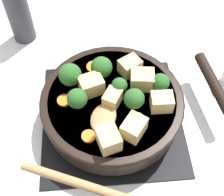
# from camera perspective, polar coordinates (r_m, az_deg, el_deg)

# --- Properties ---
(ground_plane) EXTENTS (2.40, 2.40, 0.00)m
(ground_plane) POSITION_cam_1_polar(r_m,az_deg,el_deg) (0.71, -0.00, -3.78)
(ground_plane) COLOR silver
(front_burner_grate) EXTENTS (0.31, 0.31, 0.03)m
(front_burner_grate) POSITION_cam_1_polar(r_m,az_deg,el_deg) (0.70, -0.00, -3.27)
(front_burner_grate) COLOR black
(front_burner_grate) RESTS_ON ground_plane
(skillet_pan) EXTENTS (0.40, 0.30, 0.06)m
(skillet_pan) POSITION_cam_1_polar(r_m,az_deg,el_deg) (0.66, 0.20, -1.16)
(skillet_pan) COLOR black
(skillet_pan) RESTS_ON front_burner_grate
(wooden_spoon) EXTENTS (0.20, 0.21, 0.02)m
(wooden_spoon) POSITION_cam_1_polar(r_m,az_deg,el_deg) (0.57, -3.99, -9.54)
(wooden_spoon) COLOR #A87A4C
(wooden_spoon) RESTS_ON skillet_pan
(tofu_cube_center_large) EXTENTS (0.05, 0.05, 0.03)m
(tofu_cube_center_large) POSITION_cam_1_polar(r_m,az_deg,el_deg) (0.67, 3.27, 5.81)
(tofu_cube_center_large) COLOR #DBB770
(tofu_cube_center_large) RESTS_ON skillet_pan
(tofu_cube_near_handle) EXTENTS (0.05, 0.06, 0.04)m
(tofu_cube_near_handle) POSITION_cam_1_polar(r_m,az_deg,el_deg) (0.57, -0.70, -7.40)
(tofu_cube_near_handle) COLOR #DBB770
(tofu_cube_near_handle) RESTS_ON skillet_pan
(tofu_cube_east_chunk) EXTENTS (0.05, 0.04, 0.04)m
(tofu_cube_east_chunk) POSITION_cam_1_polar(r_m,az_deg,el_deg) (0.65, 5.53, 3.35)
(tofu_cube_east_chunk) COLOR #DBB770
(tofu_cube_east_chunk) RESTS_ON skillet_pan
(tofu_cube_west_chunk) EXTENTS (0.04, 0.05, 0.03)m
(tofu_cube_west_chunk) POSITION_cam_1_polar(r_m,az_deg,el_deg) (0.62, -0.04, -0.06)
(tofu_cube_west_chunk) COLOR #DBB770
(tofu_cube_west_chunk) RESTS_ON skillet_pan
(tofu_cube_back_piece) EXTENTS (0.06, 0.06, 0.04)m
(tofu_cube_back_piece) POSITION_cam_1_polar(r_m,az_deg,el_deg) (0.58, 4.02, -5.44)
(tofu_cube_back_piece) COLOR #DBB770
(tofu_cube_back_piece) RESTS_ON skillet_pan
(tofu_cube_front_piece) EXTENTS (0.04, 0.04, 0.03)m
(tofu_cube_front_piece) POSITION_cam_1_polar(r_m,az_deg,el_deg) (0.62, 9.07, -0.72)
(tofu_cube_front_piece) COLOR #DBB770
(tofu_cube_front_piece) RESTS_ON skillet_pan
(tofu_cube_mid_small) EXTENTS (0.06, 0.05, 0.04)m
(tofu_cube_mid_small) POSITION_cam_1_polar(r_m,az_deg,el_deg) (0.64, -3.79, 2.38)
(tofu_cube_mid_small) COLOR #DBB770
(tofu_cube_mid_small) RESTS_ON skillet_pan
(broccoli_floret_near_spoon) EXTENTS (0.05, 0.05, 0.05)m
(broccoli_floret_near_spoon) POSITION_cam_1_polar(r_m,az_deg,el_deg) (0.65, -1.94, 5.59)
(broccoli_floret_near_spoon) COLOR #709956
(broccoli_floret_near_spoon) RESTS_ON skillet_pan
(broccoli_floret_center_top) EXTENTS (0.03, 0.03, 0.04)m
(broccoli_floret_center_top) POSITION_cam_1_polar(r_m,az_deg,el_deg) (0.63, 1.36, 2.27)
(broccoli_floret_center_top) COLOR #709956
(broccoli_floret_center_top) RESTS_ON skillet_pan
(broccoli_floret_east_rim) EXTENTS (0.05, 0.05, 0.05)m
(broccoli_floret_east_rim) POSITION_cam_1_polar(r_m,az_deg,el_deg) (0.64, -7.66, 4.21)
(broccoli_floret_east_rim) COLOR #709956
(broccoli_floret_east_rim) RESTS_ON skillet_pan
(broccoli_floret_west_rim) EXTENTS (0.04, 0.04, 0.05)m
(broccoli_floret_west_rim) POSITION_cam_1_polar(r_m,az_deg,el_deg) (0.61, -6.39, -0.14)
(broccoli_floret_west_rim) COLOR #709956
(broccoli_floret_west_rim) RESTS_ON skillet_pan
(broccoli_floret_north_edge) EXTENTS (0.04, 0.04, 0.05)m
(broccoli_floret_north_edge) POSITION_cam_1_polar(r_m,az_deg,el_deg) (0.61, 4.06, -0.16)
(broccoli_floret_north_edge) COLOR #709956
(broccoli_floret_north_edge) RESTS_ON skillet_pan
(broccoli_floret_south_cluster) EXTENTS (0.04, 0.04, 0.04)m
(broccoli_floret_south_cluster) POSITION_cam_1_polar(r_m,az_deg,el_deg) (0.64, 8.83, 2.79)
(broccoli_floret_south_cluster) COLOR #709956
(broccoli_floret_south_cluster) RESTS_ON skillet_pan
(carrot_slice_orange_thin) EXTENTS (0.03, 0.03, 0.01)m
(carrot_slice_orange_thin) POSITION_cam_1_polar(r_m,az_deg,el_deg) (0.61, 4.51, -3.77)
(carrot_slice_orange_thin) COLOR orange
(carrot_slice_orange_thin) RESTS_ON skillet_pan
(carrot_slice_near_center) EXTENTS (0.03, 0.03, 0.01)m
(carrot_slice_near_center) POSITION_cam_1_polar(r_m,az_deg,el_deg) (0.59, -4.30, -6.98)
(carrot_slice_near_center) COLOR orange
(carrot_slice_near_center) RESTS_ON skillet_pan
(carrot_slice_edge_slice) EXTENTS (0.03, 0.03, 0.01)m
(carrot_slice_edge_slice) POSITION_cam_1_polar(r_m,az_deg,el_deg) (0.64, -8.73, -0.37)
(carrot_slice_edge_slice) COLOR orange
(carrot_slice_edge_slice) RESTS_ON skillet_pan
(carrot_slice_under_broccoli) EXTENTS (0.03, 0.03, 0.01)m
(carrot_slice_under_broccoli) POSITION_cam_1_polar(r_m,az_deg,el_deg) (0.69, -3.30, 5.70)
(carrot_slice_under_broccoli) COLOR orange
(carrot_slice_under_broccoli) RESTS_ON skillet_pan
(pepper_mill) EXTENTS (0.06, 0.06, 0.20)m
(pepper_mill) POSITION_cam_1_polar(r_m,az_deg,el_deg) (0.85, -16.87, 15.05)
(pepper_mill) COLOR #333338
(pepper_mill) RESTS_ON ground_plane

